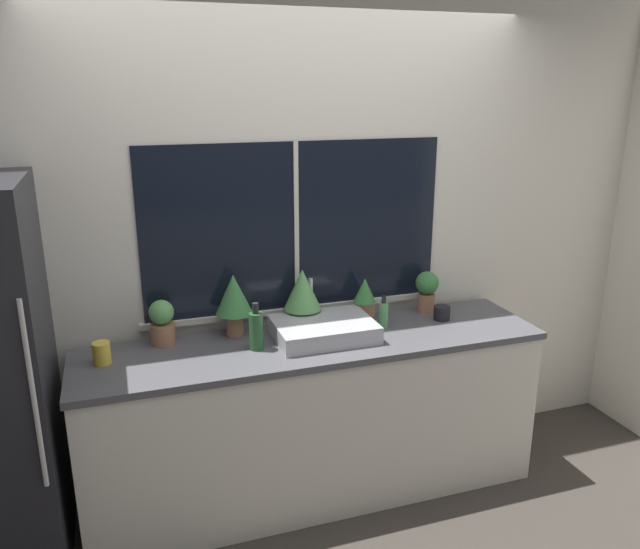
{
  "coord_description": "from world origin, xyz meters",
  "views": [
    {
      "loc": [
        -0.91,
        -2.51,
        2.14
      ],
      "look_at": [
        0.03,
        0.28,
        1.24
      ],
      "focal_mm": 35.0,
      "sensor_mm": 36.0,
      "label": 1
    }
  ],
  "objects": [
    {
      "name": "ground_plane",
      "position": [
        0.0,
        0.0,
        0.0
      ],
      "size": [
        14.0,
        14.0,
        0.0
      ],
      "primitive_type": "plane",
      "color": "#38332D"
    },
    {
      "name": "wall_back",
      "position": [
        0.0,
        0.62,
        1.35
      ],
      "size": [
        8.0,
        0.09,
        2.7
      ],
      "color": "silver",
      "rests_on": "ground_plane"
    },
    {
      "name": "wall_right",
      "position": [
        2.15,
        1.5,
        1.35
      ],
      "size": [
        0.06,
        7.0,
        2.7
      ],
      "color": "silver",
      "rests_on": "ground_plane"
    },
    {
      "name": "counter",
      "position": [
        0.0,
        0.28,
        0.45
      ],
      "size": [
        2.38,
        0.58,
        0.89
      ],
      "color": "silver",
      "rests_on": "ground_plane"
    },
    {
      "name": "sink",
      "position": [
        0.06,
        0.31,
        0.93
      ],
      "size": [
        0.51,
        0.43,
        0.25
      ],
      "color": "#ADADB2",
      "rests_on": "counter"
    },
    {
      "name": "potted_plant_far_left",
      "position": [
        -0.73,
        0.49,
        1.0
      ],
      "size": [
        0.12,
        0.12,
        0.23
      ],
      "color": "#9E6B4C",
      "rests_on": "counter"
    },
    {
      "name": "potted_plant_left",
      "position": [
        -0.37,
        0.49,
        1.09
      ],
      "size": [
        0.19,
        0.19,
        0.33
      ],
      "color": "#9E6B4C",
      "rests_on": "counter"
    },
    {
      "name": "potted_plant_center",
      "position": [
        0.0,
        0.49,
        1.07
      ],
      "size": [
        0.2,
        0.2,
        0.32
      ],
      "color": "#9E6B4C",
      "rests_on": "counter"
    },
    {
      "name": "potted_plant_right",
      "position": [
        0.36,
        0.49,
        1.01
      ],
      "size": [
        0.12,
        0.12,
        0.24
      ],
      "color": "#9E6B4C",
      "rests_on": "counter"
    },
    {
      "name": "potted_plant_far_right",
      "position": [
        0.74,
        0.49,
        1.02
      ],
      "size": [
        0.13,
        0.13,
        0.24
      ],
      "color": "#9E6B4C",
      "rests_on": "counter"
    },
    {
      "name": "soap_bottle",
      "position": [
        0.41,
        0.34,
        0.96
      ],
      "size": [
        0.05,
        0.05,
        0.18
      ],
      "color": "#519E5B",
      "rests_on": "counter"
    },
    {
      "name": "bottle_tall",
      "position": [
        -0.3,
        0.27,
        0.99
      ],
      "size": [
        0.07,
        0.07,
        0.24
      ],
      "color": "#235128",
      "rests_on": "counter"
    },
    {
      "name": "mug_yellow",
      "position": [
        -1.02,
        0.34,
        0.94
      ],
      "size": [
        0.08,
        0.08,
        0.1
      ],
      "color": "gold",
      "rests_on": "counter"
    },
    {
      "name": "mug_black",
      "position": [
        0.76,
        0.34,
        0.93
      ],
      "size": [
        0.09,
        0.09,
        0.08
      ],
      "color": "black",
      "rests_on": "counter"
    }
  ]
}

